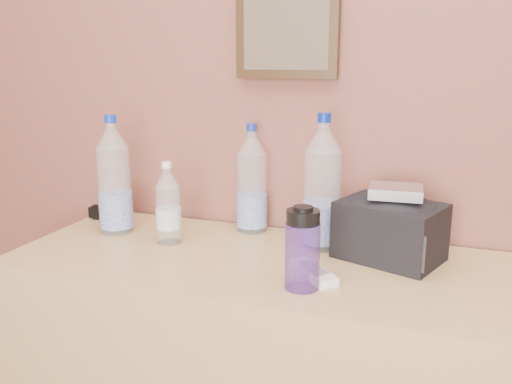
# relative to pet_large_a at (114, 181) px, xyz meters

# --- Properties ---
(picture_frame) EXTENTS (0.30, 0.03, 0.25)m
(picture_frame) POSITION_rel_pet_large_a_xyz_m (0.48, 0.19, 0.43)
(picture_frame) COLOR #382311
(picture_frame) RESTS_ON room_shell
(pet_large_a) EXTENTS (0.10, 0.10, 0.36)m
(pet_large_a) POSITION_rel_pet_large_a_xyz_m (0.00, 0.00, 0.00)
(pet_large_a) COLOR silver
(pet_large_a) RESTS_ON dresser
(pet_large_b) EXTENTS (0.09, 0.09, 0.33)m
(pet_large_b) POSITION_rel_pet_large_a_xyz_m (0.38, 0.15, -0.01)
(pet_large_b) COLOR white
(pet_large_b) RESTS_ON dresser
(pet_large_c) EXTENTS (0.10, 0.10, 0.37)m
(pet_large_c) POSITION_rel_pet_large_a_xyz_m (0.62, 0.07, 0.01)
(pet_large_c) COLOR silver
(pet_large_c) RESTS_ON dresser
(pet_small) EXTENTS (0.07, 0.07, 0.24)m
(pet_small) POSITION_rel_pet_large_a_xyz_m (0.20, -0.04, -0.05)
(pet_small) COLOR silver
(pet_small) RESTS_ON dresser
(nalgene_bottle) EXTENTS (0.08, 0.08, 0.20)m
(nalgene_bottle) POSITION_rel_pet_large_a_xyz_m (0.64, -0.22, -0.06)
(nalgene_bottle) COLOR #4A2485
(nalgene_bottle) RESTS_ON dresser
(sunglasses) EXTENTS (0.14, 0.05, 0.04)m
(sunglasses) POSITION_rel_pet_large_a_xyz_m (-0.10, 0.10, -0.14)
(sunglasses) COLOR black
(sunglasses) RESTS_ON dresser
(ac_remote) EXTENTS (0.14, 0.15, 0.02)m
(ac_remote) POSITION_rel_pet_large_a_xyz_m (0.65, -0.15, -0.15)
(ac_remote) COLOR silver
(ac_remote) RESTS_ON dresser
(toiletry_bag) EXTENTS (0.30, 0.26, 0.17)m
(toiletry_bag) POSITION_rel_pet_large_a_xyz_m (0.81, 0.04, -0.07)
(toiletry_bag) COLOR black
(toiletry_bag) RESTS_ON dresser
(foil_packet) EXTENTS (0.14, 0.12, 0.03)m
(foil_packet) POSITION_rel_pet_large_a_xyz_m (0.82, 0.03, 0.03)
(foil_packet) COLOR white
(foil_packet) RESTS_ON toiletry_bag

